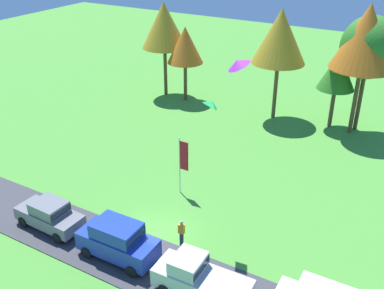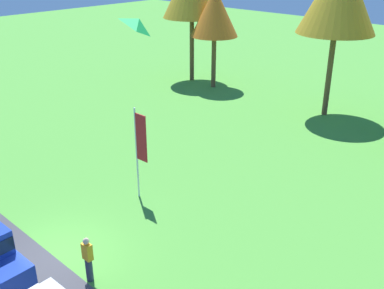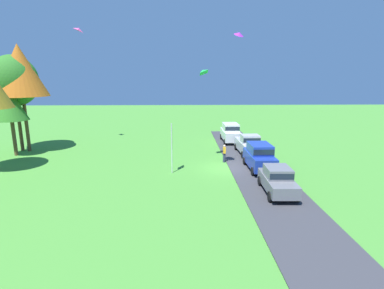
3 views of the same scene
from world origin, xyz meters
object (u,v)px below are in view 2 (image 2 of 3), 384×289
(person_watching_sky, at_px, (88,259))
(tree_lone_near, at_px, (215,12))
(flag_banner, at_px, (140,143))
(kite_diamond_mid_center, at_px, (139,24))

(person_watching_sky, height_order, tree_lone_near, tree_lone_near)
(person_watching_sky, xyz_separation_m, tree_lone_near, (-11.76, 20.22, 4.91))
(flag_banner, bearing_deg, kite_diamond_mid_center, -37.65)
(tree_lone_near, xyz_separation_m, flag_banner, (8.95, -15.40, -3.11))
(tree_lone_near, bearing_deg, kite_diamond_mid_center, -55.41)
(person_watching_sky, distance_m, tree_lone_near, 23.91)
(kite_diamond_mid_center, bearing_deg, tree_lone_near, 124.59)
(flag_banner, bearing_deg, tree_lone_near, 120.17)
(kite_diamond_mid_center, bearing_deg, person_watching_sky, -110.14)
(kite_diamond_mid_center, bearing_deg, flag_banner, 142.35)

